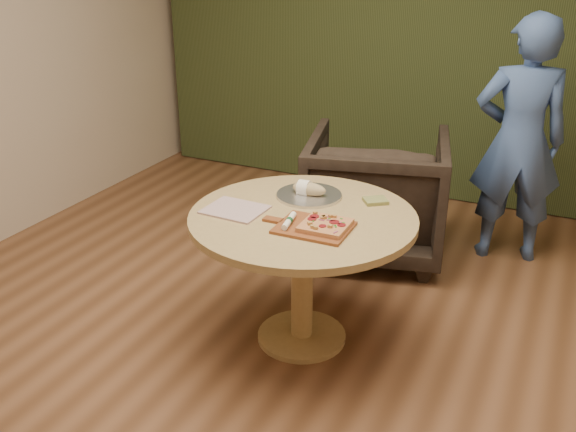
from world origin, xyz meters
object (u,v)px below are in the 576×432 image
(cutlery_roll, at_px, (289,221))
(armchair, at_px, (376,189))
(serving_tray, at_px, (309,195))
(pizza_paddle, at_px, (312,227))
(bread_roll, at_px, (308,189))
(person_standing, at_px, (519,142))
(flatbread_pizza, at_px, (325,225))
(pedestal_table, at_px, (303,239))

(cutlery_roll, distance_m, armchair, 1.39)
(cutlery_roll, bearing_deg, serving_tray, 90.19)
(pizza_paddle, xyz_separation_m, cutlery_roll, (-0.11, -0.02, 0.02))
(armchair, bearing_deg, bread_roll, 70.61)
(serving_tray, relative_size, person_standing, 0.22)
(person_standing, bearing_deg, armchair, 6.04)
(flatbread_pizza, height_order, serving_tray, flatbread_pizza)
(armchair, bearing_deg, serving_tray, 71.13)
(pizza_paddle, bearing_deg, person_standing, 65.14)
(pizza_paddle, relative_size, serving_tray, 1.26)
(pedestal_table, distance_m, pizza_paddle, 0.23)
(cutlery_roll, distance_m, bread_roll, 0.41)
(flatbread_pizza, bearing_deg, bread_roll, 124.62)
(serving_tray, distance_m, person_standing, 1.59)
(serving_tray, xyz_separation_m, armchair, (0.09, 0.96, -0.29))
(pizza_paddle, distance_m, armchair, 1.37)
(armchair, distance_m, person_standing, 0.97)
(flatbread_pizza, bearing_deg, armchair, 96.71)
(pedestal_table, xyz_separation_m, serving_tray, (-0.07, 0.24, 0.15))
(pedestal_table, relative_size, bread_roll, 6.06)
(pizza_paddle, relative_size, person_standing, 0.27)
(pizza_paddle, distance_m, cutlery_roll, 0.12)
(cutlery_roll, bearing_deg, armchair, 79.84)
(pedestal_table, distance_m, bread_roll, 0.31)
(flatbread_pizza, height_order, cutlery_roll, flatbread_pizza)
(serving_tray, height_order, person_standing, person_standing)
(pedestal_table, relative_size, pizza_paddle, 2.62)
(pedestal_table, distance_m, person_standing, 1.77)
(serving_tray, height_order, armchair, armchair)
(pedestal_table, xyz_separation_m, pizza_paddle, (0.11, -0.14, 0.15))
(pedestal_table, distance_m, armchair, 1.21)
(serving_tray, relative_size, armchair, 0.38)
(bread_roll, xyz_separation_m, armchair, (0.10, 0.96, -0.32))
(serving_tray, bearing_deg, bread_roll, 180.00)
(cutlery_roll, bearing_deg, flatbread_pizza, 2.33)
(flatbread_pizza, height_order, person_standing, person_standing)
(flatbread_pizza, relative_size, serving_tray, 0.63)
(bread_roll, xyz_separation_m, person_standing, (0.94, 1.30, 0.03))
(bread_roll, distance_m, person_standing, 1.60)
(pizza_paddle, bearing_deg, armchair, 93.22)
(pizza_paddle, bearing_deg, pedestal_table, 127.94)
(armchair, relative_size, person_standing, 0.57)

